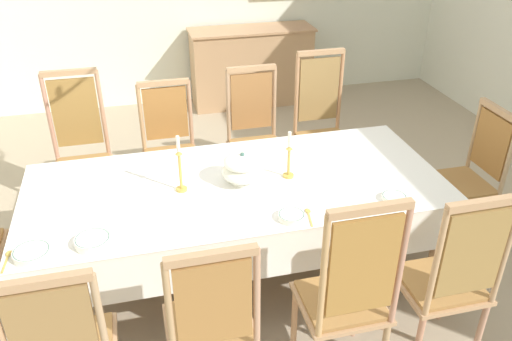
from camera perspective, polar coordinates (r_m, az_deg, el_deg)
ground at (r=3.92m, az=-2.55°, el=-9.52°), size 6.55×6.27×0.04m
dining_table at (r=3.37m, az=-2.15°, el=-2.44°), size 2.63×1.13×0.73m
tablecloth at (r=3.37m, az=-2.15°, el=-2.41°), size 2.65×1.15×0.31m
chair_north_a at (r=4.23m, az=-18.53°, el=2.04°), size 0.44×0.42×1.21m
chair_south_b at (r=2.64m, az=-4.88°, el=-16.23°), size 0.44×0.42×1.09m
chair_north_b at (r=4.22m, az=-9.37°, el=2.54°), size 0.44×0.42×1.07m
chair_south_c at (r=2.76m, az=10.00°, el=-13.03°), size 0.44×0.42×1.21m
chair_north_c at (r=4.31m, az=-0.10°, el=3.85°), size 0.44×0.42×1.12m
chair_south_d at (r=3.02m, az=20.30°, el=-10.85°), size 0.44×0.42×1.15m
chair_north_d at (r=4.47m, az=7.16°, el=4.98°), size 0.44×0.42×1.21m
chair_head_east at (r=4.08m, az=22.18°, el=-0.45°), size 0.42×0.44×1.06m
soup_tureen at (r=3.29m, az=-1.47°, el=0.25°), size 0.27×0.27×0.22m
candlestick_west at (r=3.21m, az=-8.27°, el=0.18°), size 0.07×0.07×0.37m
candlestick_east at (r=3.34m, az=3.60°, el=1.21°), size 0.07×0.07×0.32m
bowl_near_left at (r=2.99m, az=3.88°, el=-4.97°), size 0.15×0.15×0.04m
bowl_near_right at (r=2.95m, az=-23.25°, el=-8.25°), size 0.19×0.19×0.04m
bowl_far_left at (r=3.26m, az=14.81°, el=-2.86°), size 0.15×0.15×0.03m
bowl_far_right at (r=2.92m, az=-17.37°, el=-7.32°), size 0.19×0.19×0.05m
spoon_primary at (r=3.05m, az=5.72°, el=-4.63°), size 0.05×0.18×0.01m
spoon_secondary at (r=3.00m, az=-25.42°, el=-8.43°), size 0.03×0.18×0.01m
sideboard at (r=6.33m, az=-0.50°, el=11.26°), size 1.44×0.48×0.90m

